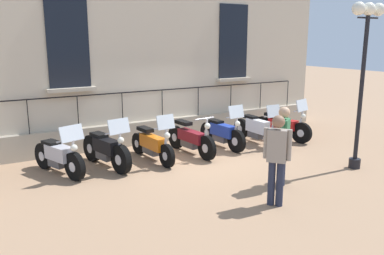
{
  "coord_description": "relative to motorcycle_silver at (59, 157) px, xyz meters",
  "views": [
    {
      "loc": [
        8.92,
        -5.36,
        3.18
      ],
      "look_at": [
        -0.27,
        0.0,
        0.8
      ],
      "focal_mm": 37.55,
      "sensor_mm": 36.0,
      "label": 1
    }
  ],
  "objects": [
    {
      "name": "ground_plane",
      "position": [
        0.52,
        3.49,
        -0.43
      ],
      "size": [
        60.0,
        60.0,
        0.0
      ],
      "primitive_type": "plane",
      "color": "#9E7A5B"
    },
    {
      "name": "building_facade",
      "position": [
        -1.97,
        3.49,
        2.75
      ],
      "size": [
        0.82,
        12.34,
        6.58
      ],
      "color": "beige",
      "rests_on": "ground_plane"
    },
    {
      "name": "motorcycle_silver",
      "position": [
        0.0,
        0.0,
        0.0
      ],
      "size": [
        1.9,
        0.92,
        1.28
      ],
      "color": "black",
      "rests_on": "ground_plane"
    },
    {
      "name": "motorcycle_black",
      "position": [
        0.03,
        1.14,
        0.01
      ],
      "size": [
        2.07,
        0.76,
        1.33
      ],
      "color": "black",
      "rests_on": "ground_plane"
    },
    {
      "name": "motorcycle_orange",
      "position": [
        0.11,
        2.37,
        -0.0
      ],
      "size": [
        2.1,
        0.59,
        1.34
      ],
      "color": "black",
      "rests_on": "ground_plane"
    },
    {
      "name": "motorcycle_maroon",
      "position": [
        0.09,
        3.55,
        -0.0
      ],
      "size": [
        2.15,
        0.61,
        1.14
      ],
      "color": "black",
      "rests_on": "ground_plane"
    },
    {
      "name": "motorcycle_blue",
      "position": [
        -0.01,
        4.68,
        0.01
      ],
      "size": [
        1.96,
        0.63,
        1.35
      ],
      "color": "black",
      "rests_on": "ground_plane"
    },
    {
      "name": "motorcycle_white",
      "position": [
        0.15,
        5.86,
        0.02
      ],
      "size": [
        2.19,
        0.56,
        1.31
      ],
      "color": "black",
      "rests_on": "ground_plane"
    },
    {
      "name": "motorcycle_red",
      "position": [
        0.13,
        6.89,
        0.0
      ],
      "size": [
        2.03,
        0.88,
        1.36
      ],
      "color": "black",
      "rests_on": "ground_plane"
    },
    {
      "name": "lamppost",
      "position": [
        3.22,
        6.47,
        2.38
      ],
      "size": [
        0.3,
        1.0,
        3.98
      ],
      "color": "black",
      "rests_on": "ground_plane"
    },
    {
      "name": "pedestrian_standing",
      "position": [
        3.95,
        3.2,
        0.58
      ],
      "size": [
        0.44,
        0.39,
        1.78
      ],
      "color": "#23283D",
      "rests_on": "ground_plane"
    },
    {
      "name": "pedestrian_walking",
      "position": [
        3.26,
        3.99,
        0.58
      ],
      "size": [
        0.39,
        0.45,
        1.77
      ],
      "color": "#23283D",
      "rests_on": "ground_plane"
    }
  ]
}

